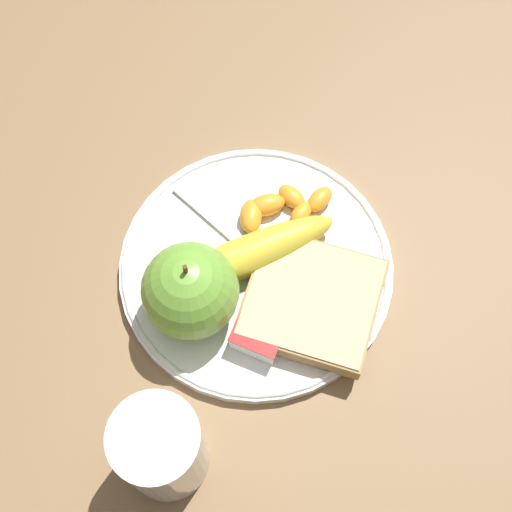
# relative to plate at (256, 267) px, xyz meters

# --- Properties ---
(ground_plane) EXTENTS (3.00, 3.00, 0.00)m
(ground_plane) POSITION_rel_plate_xyz_m (0.00, 0.00, -0.01)
(ground_plane) COLOR olive
(plate) EXTENTS (0.25, 0.25, 0.01)m
(plate) POSITION_rel_plate_xyz_m (0.00, 0.00, 0.00)
(plate) COLOR white
(plate) RESTS_ON ground_plane
(juice_glass) EXTENTS (0.07, 0.07, 0.10)m
(juice_glass) POSITION_rel_plate_xyz_m (-0.00, 0.18, 0.04)
(juice_glass) COLOR silver
(juice_glass) RESTS_ON ground_plane
(apple) EXTENTS (0.08, 0.08, 0.09)m
(apple) POSITION_rel_plate_xyz_m (0.03, 0.06, 0.05)
(apple) COLOR #72B23D
(apple) RESTS_ON plate
(banana) EXTENTS (0.15, 0.16, 0.04)m
(banana) POSITION_rel_plate_xyz_m (0.01, 0.01, 0.02)
(banana) COLOR yellow
(banana) RESTS_ON plate
(bread_slice) EXTENTS (0.12, 0.12, 0.02)m
(bread_slice) POSITION_rel_plate_xyz_m (-0.06, 0.02, 0.02)
(bread_slice) COLOR #AB8751
(bread_slice) RESTS_ON plate
(fork) EXTENTS (0.18, 0.08, 0.00)m
(fork) POSITION_rel_plate_xyz_m (-0.00, -0.01, 0.01)
(fork) COLOR silver
(fork) RESTS_ON plate
(jam_packet) EXTENTS (0.04, 0.03, 0.02)m
(jam_packet) POSITION_rel_plate_xyz_m (-0.03, 0.06, 0.01)
(jam_packet) COLOR white
(jam_packet) RESTS_ON plate
(orange_segment_0) EXTENTS (0.03, 0.04, 0.02)m
(orange_segment_0) POSITION_rel_plate_xyz_m (0.02, -0.04, 0.01)
(orange_segment_0) COLOR #F9A32D
(orange_segment_0) RESTS_ON plate
(orange_segment_1) EXTENTS (0.03, 0.03, 0.02)m
(orange_segment_1) POSITION_rel_plate_xyz_m (-0.01, -0.07, 0.01)
(orange_segment_1) COLOR #F9A32D
(orange_segment_1) RESTS_ON plate
(orange_segment_2) EXTENTS (0.03, 0.03, 0.02)m
(orange_segment_2) POSITION_rel_plate_xyz_m (-0.03, -0.05, 0.01)
(orange_segment_2) COLOR #F9A32D
(orange_segment_2) RESTS_ON plate
(orange_segment_3) EXTENTS (0.02, 0.03, 0.01)m
(orange_segment_3) POSITION_rel_plate_xyz_m (-0.02, -0.06, 0.01)
(orange_segment_3) COLOR #F9A32D
(orange_segment_3) RESTS_ON plate
(orange_segment_4) EXTENTS (0.03, 0.04, 0.02)m
(orange_segment_4) POSITION_rel_plate_xyz_m (-0.02, -0.01, 0.01)
(orange_segment_4) COLOR #F9A32D
(orange_segment_4) RESTS_ON plate
(orange_segment_5) EXTENTS (0.04, 0.04, 0.02)m
(orange_segment_5) POSITION_rel_plate_xyz_m (0.01, -0.06, 0.01)
(orange_segment_5) COLOR #F9A32D
(orange_segment_5) RESTS_ON plate
(orange_segment_6) EXTENTS (0.02, 0.03, 0.01)m
(orange_segment_6) POSITION_rel_plate_xyz_m (-0.02, -0.02, 0.01)
(orange_segment_6) COLOR #F9A32D
(orange_segment_6) RESTS_ON plate
(orange_segment_7) EXTENTS (0.03, 0.03, 0.02)m
(orange_segment_7) POSITION_rel_plate_xyz_m (-0.03, -0.08, 0.01)
(orange_segment_7) COLOR #F9A32D
(orange_segment_7) RESTS_ON plate
(orange_segment_8) EXTENTS (0.03, 0.03, 0.02)m
(orange_segment_8) POSITION_rel_plate_xyz_m (0.00, -0.02, 0.01)
(orange_segment_8) COLOR #F9A32D
(orange_segment_8) RESTS_ON plate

